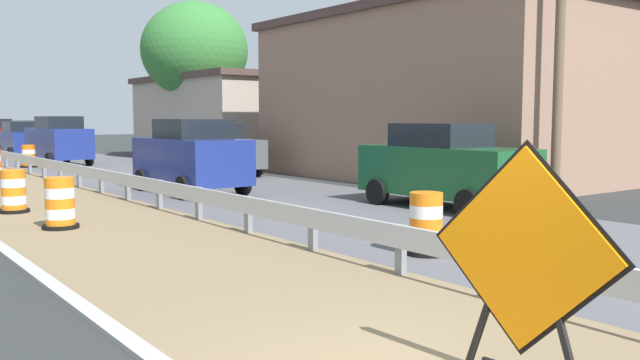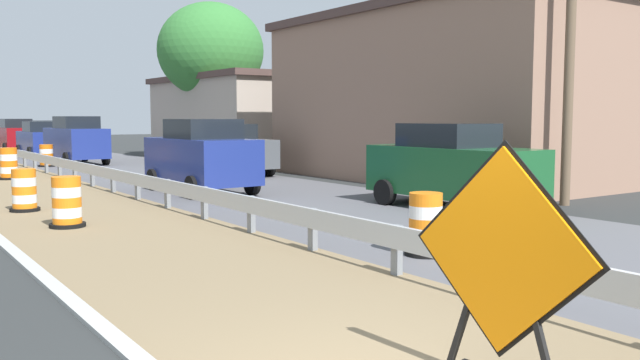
{
  "view_description": "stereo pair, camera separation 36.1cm",
  "coord_description": "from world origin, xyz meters",
  "px_view_note": "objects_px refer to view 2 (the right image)",
  "views": [
    {
      "loc": [
        -3.55,
        -3.5,
        2.19
      ],
      "look_at": [
        2.97,
        5.21,
        1.15
      ],
      "focal_mm": 37.2,
      "sensor_mm": 36.0,
      "label": 1
    },
    {
      "loc": [
        -3.26,
        -3.71,
        2.19
      ],
      "look_at": [
        2.97,
        5.21,
        1.15
      ],
      "focal_mm": 37.2,
      "sensor_mm": 36.0,
      "label": 2
    }
  ],
  "objects_px": {
    "traffic_barrel_far": "(9,165)",
    "car_lead_near_lane": "(16,135)",
    "traffic_barrel_mid": "(24,192)",
    "car_distant_b": "(42,139)",
    "traffic_barrel_farthest": "(46,157)",
    "car_lead_far_lane": "(76,140)",
    "car_trailing_near_lane": "(229,149)",
    "utility_pole_near": "(570,42)",
    "car_mid_far_lane": "(452,166)",
    "car_distant_a": "(46,133)",
    "warning_sign_diamond": "(501,259)",
    "car_trailing_far_lane": "(201,156)",
    "traffic_barrel_close": "(67,204)",
    "traffic_barrel_nearest": "(425,227)"
  },
  "relations": [
    {
      "from": "traffic_barrel_farthest",
      "to": "car_trailing_near_lane",
      "type": "relative_size",
      "value": 0.22
    },
    {
      "from": "car_trailing_near_lane",
      "to": "utility_pole_near",
      "type": "bearing_deg",
      "value": 10.08
    },
    {
      "from": "traffic_barrel_mid",
      "to": "utility_pole_near",
      "type": "height_order",
      "value": "utility_pole_near"
    },
    {
      "from": "traffic_barrel_nearest",
      "to": "traffic_barrel_mid",
      "type": "relative_size",
      "value": 1.01
    },
    {
      "from": "traffic_barrel_far",
      "to": "car_mid_far_lane",
      "type": "xyz_separation_m",
      "value": [
        7.3,
        -14.2,
        0.51
      ]
    },
    {
      "from": "traffic_barrel_far",
      "to": "car_mid_far_lane",
      "type": "distance_m",
      "value": 15.97
    },
    {
      "from": "warning_sign_diamond",
      "to": "car_mid_far_lane",
      "type": "height_order",
      "value": "car_mid_far_lane"
    },
    {
      "from": "traffic_barrel_nearest",
      "to": "traffic_barrel_close",
      "type": "distance_m",
      "value": 7.24
    },
    {
      "from": "car_trailing_near_lane",
      "to": "car_distant_a",
      "type": "xyz_separation_m",
      "value": [
        0.34,
        31.43,
        0.01
      ]
    },
    {
      "from": "warning_sign_diamond",
      "to": "traffic_barrel_far",
      "type": "relative_size",
      "value": 1.81
    },
    {
      "from": "car_trailing_near_lane",
      "to": "warning_sign_diamond",
      "type": "bearing_deg",
      "value": -23.12
    },
    {
      "from": "car_distant_a",
      "to": "car_distant_b",
      "type": "height_order",
      "value": "car_distant_b"
    },
    {
      "from": "car_distant_a",
      "to": "traffic_barrel_mid",
      "type": "bearing_deg",
      "value": -14.67
    },
    {
      "from": "car_mid_far_lane",
      "to": "car_distant_a",
      "type": "xyz_separation_m",
      "value": [
        0.35,
        43.04,
        -0.05
      ]
    },
    {
      "from": "traffic_barrel_far",
      "to": "utility_pole_near",
      "type": "bearing_deg",
      "value": -56.91
    },
    {
      "from": "car_trailing_near_lane",
      "to": "car_lead_far_lane",
      "type": "relative_size",
      "value": 0.94
    },
    {
      "from": "traffic_barrel_far",
      "to": "car_distant_b",
      "type": "height_order",
      "value": "car_distant_b"
    },
    {
      "from": "traffic_barrel_nearest",
      "to": "car_trailing_near_lane",
      "type": "xyz_separation_m",
      "value": [
        4.32,
        15.2,
        0.52
      ]
    },
    {
      "from": "traffic_barrel_close",
      "to": "car_lead_near_lane",
      "type": "xyz_separation_m",
      "value": [
        4.9,
        31.87,
        0.59
      ]
    },
    {
      "from": "car_lead_far_lane",
      "to": "car_distant_a",
      "type": "distance_m",
      "value": 22.32
    },
    {
      "from": "car_trailing_far_lane",
      "to": "car_distant_b",
      "type": "height_order",
      "value": "car_trailing_far_lane"
    },
    {
      "from": "car_trailing_far_lane",
      "to": "car_distant_a",
      "type": "distance_m",
      "value": 36.67
    },
    {
      "from": "car_trailing_near_lane",
      "to": "utility_pole_near",
      "type": "xyz_separation_m",
      "value": [
        2.74,
        -12.82,
        3.04
      ]
    },
    {
      "from": "warning_sign_diamond",
      "to": "traffic_barrel_nearest",
      "type": "distance_m",
      "value": 5.23
    },
    {
      "from": "traffic_barrel_mid",
      "to": "traffic_barrel_farthest",
      "type": "distance_m",
      "value": 14.92
    },
    {
      "from": "car_trailing_far_lane",
      "to": "traffic_barrel_mid",
      "type": "bearing_deg",
      "value": 102.77
    },
    {
      "from": "warning_sign_diamond",
      "to": "utility_pole_near",
      "type": "bearing_deg",
      "value": -153.03
    },
    {
      "from": "traffic_barrel_farthest",
      "to": "car_lead_far_lane",
      "type": "distance_m",
      "value": 2.09
    },
    {
      "from": "warning_sign_diamond",
      "to": "car_lead_far_lane",
      "type": "distance_m",
      "value": 29.04
    },
    {
      "from": "traffic_barrel_far",
      "to": "car_distant_b",
      "type": "bearing_deg",
      "value": 73.37
    },
    {
      "from": "traffic_barrel_nearest",
      "to": "car_lead_near_lane",
      "type": "height_order",
      "value": "car_lead_near_lane"
    },
    {
      "from": "car_trailing_near_lane",
      "to": "car_distant_a",
      "type": "distance_m",
      "value": 31.43
    },
    {
      "from": "car_lead_near_lane",
      "to": "car_mid_far_lane",
      "type": "height_order",
      "value": "car_lead_near_lane"
    },
    {
      "from": "traffic_barrel_far",
      "to": "car_lead_near_lane",
      "type": "xyz_separation_m",
      "value": [
        3.93,
        20.14,
        0.54
      ]
    },
    {
      "from": "traffic_barrel_close",
      "to": "car_lead_far_lane",
      "type": "bearing_deg",
      "value": 74.7
    },
    {
      "from": "traffic_barrel_far",
      "to": "car_distant_b",
      "type": "distance_m",
      "value": 14.05
    },
    {
      "from": "traffic_barrel_far",
      "to": "car_lead_far_lane",
      "type": "height_order",
      "value": "car_lead_far_lane"
    },
    {
      "from": "traffic_barrel_close",
      "to": "car_lead_near_lane",
      "type": "distance_m",
      "value": 32.25
    },
    {
      "from": "car_trailing_near_lane",
      "to": "car_trailing_far_lane",
      "type": "relative_size",
      "value": 1.07
    },
    {
      "from": "utility_pole_near",
      "to": "traffic_barrel_mid",
      "type": "bearing_deg",
      "value": 149.62
    },
    {
      "from": "traffic_barrel_mid",
      "to": "car_distant_b",
      "type": "height_order",
      "value": "car_distant_b"
    },
    {
      "from": "traffic_barrel_close",
      "to": "car_distant_a",
      "type": "relative_size",
      "value": 0.22
    },
    {
      "from": "car_distant_a",
      "to": "car_trailing_near_lane",
      "type": "bearing_deg",
      "value": -2.08
    },
    {
      "from": "car_trailing_near_lane",
      "to": "car_lead_far_lane",
      "type": "height_order",
      "value": "car_lead_far_lane"
    },
    {
      "from": "traffic_barrel_close",
      "to": "car_trailing_near_lane",
      "type": "distance_m",
      "value": 12.33
    },
    {
      "from": "traffic_barrel_mid",
      "to": "car_mid_far_lane",
      "type": "bearing_deg",
      "value": -32.34
    },
    {
      "from": "traffic_barrel_mid",
      "to": "traffic_barrel_farthest",
      "type": "xyz_separation_m",
      "value": [
        3.7,
        14.46,
        -0.0
      ]
    },
    {
      "from": "traffic_barrel_close",
      "to": "car_lead_near_lane",
      "type": "height_order",
      "value": "car_lead_near_lane"
    },
    {
      "from": "car_trailing_near_lane",
      "to": "car_trailing_far_lane",
      "type": "distance_m",
      "value": 6.12
    },
    {
      "from": "traffic_barrel_close",
      "to": "car_lead_near_lane",
      "type": "bearing_deg",
      "value": 81.26
    }
  ]
}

